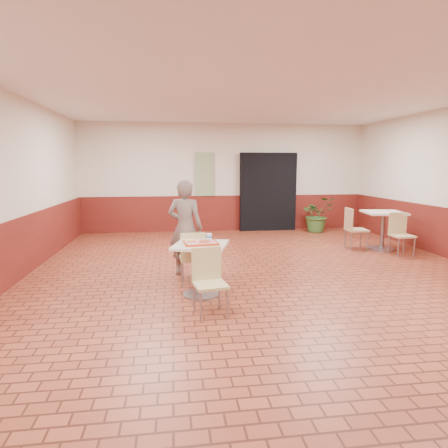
{
  "coord_description": "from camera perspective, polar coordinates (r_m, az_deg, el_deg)",
  "views": [
    {
      "loc": [
        -1.46,
        -5.51,
        1.84
      ],
      "look_at": [
        -0.7,
        0.14,
        0.95
      ],
      "focal_mm": 30.0,
      "sensor_mm": 36.0,
      "label": 1
    }
  ],
  "objects": [
    {
      "name": "serving_tray",
      "position": [
        5.28,
        -3.59,
        -2.87
      ],
      "size": [
        0.47,
        0.36,
        0.03
      ],
      "rotation": [
        0.0,
        0.0,
        0.1
      ],
      "color": "#AD2F0D",
      "rests_on": "main_table"
    },
    {
      "name": "potted_plant",
      "position": [
        10.76,
        13.98,
        1.44
      ],
      "size": [
        1.04,
        0.95,
        0.99
      ],
      "primitive_type": "imported",
      "rotation": [
        0.0,
        0.0,
        0.22
      ],
      "color": "#365E25",
      "rests_on": "ground"
    },
    {
      "name": "room_shell",
      "position": [
        5.71,
        7.22,
        5.39
      ],
      "size": [
        8.01,
        10.01,
        3.01
      ],
      "color": "brown",
      "rests_on": "ground"
    },
    {
      "name": "chair_second_left",
      "position": [
        8.74,
        19.11,
        -0.34
      ],
      "size": [
        0.45,
        0.45,
        0.92
      ],
      "rotation": [
        0.0,
        0.0,
        1.5
      ],
      "color": "tan",
      "rests_on": "ground"
    },
    {
      "name": "chair_main_front",
      "position": [
        4.69,
        -2.32,
        -8.19
      ],
      "size": [
        0.45,
        0.45,
        0.83
      ],
      "rotation": [
        0.0,
        0.0,
        0.18
      ],
      "color": "tan",
      "rests_on": "ground"
    },
    {
      "name": "long_john_donut",
      "position": [
        5.23,
        -2.93,
        -2.56
      ],
      "size": [
        0.16,
        0.09,
        0.05
      ],
      "rotation": [
        0.0,
        0.0,
        0.1
      ],
      "color": "#EB7C44",
      "rests_on": "serving_tray"
    },
    {
      "name": "ring_donut",
      "position": [
        5.29,
        -5.07,
        -2.49
      ],
      "size": [
        0.14,
        0.14,
        0.04
      ],
      "primitive_type": "torus",
      "rotation": [
        0.0,
        0.0,
        -0.28
      ],
      "color": "#F4C059",
      "rests_on": "serving_tray"
    },
    {
      "name": "main_table",
      "position": [
        5.34,
        -3.56,
        -5.61
      ],
      "size": [
        0.71,
        0.71,
        0.75
      ],
      "rotation": [
        0.0,
        0.0,
        -0.28
      ],
      "color": "beige",
      "rests_on": "ground"
    },
    {
      "name": "chair_main_back",
      "position": [
        5.86,
        -4.78,
        -4.73
      ],
      "size": [
        0.4,
        0.4,
        0.83
      ],
      "rotation": [
        0.0,
        0.0,
        3.17
      ],
      "color": "#CABD79",
      "rests_on": "ground"
    },
    {
      "name": "chair_second_front",
      "position": [
        8.58,
        25.25,
        -1.05
      ],
      "size": [
        0.4,
        0.4,
        0.87
      ],
      "rotation": [
        0.0,
        0.0,
        -0.0
      ],
      "color": "tan",
      "rests_on": "ground"
    },
    {
      "name": "paper_cup",
      "position": [
        5.36,
        -2.28,
        -1.97
      ],
      "size": [
        0.08,
        0.08,
        0.1
      ],
      "rotation": [
        0.0,
        0.0,
        -0.0
      ],
      "color": "silver",
      "rests_on": "serving_tray"
    },
    {
      "name": "second_table",
      "position": [
        8.96,
        23.07,
        0.01
      ],
      "size": [
        0.8,
        0.8,
        0.84
      ],
      "rotation": [
        0.0,
        0.0,
        -0.15
      ],
      "color": "beige",
      "rests_on": "ground"
    },
    {
      "name": "customer",
      "position": [
        6.3,
        -5.92,
        -0.6
      ],
      "size": [
        0.68,
        0.55,
        1.62
      ],
      "primitive_type": "imported",
      "rotation": [
        0.0,
        0.0,
        2.82
      ],
      "color": "#6E5E55",
      "rests_on": "ground"
    },
    {
      "name": "promo_poster",
      "position": [
        10.49,
        -2.98,
        7.56
      ],
      "size": [
        0.5,
        0.03,
        1.2
      ],
      "primitive_type": "cube",
      "color": "gray",
      "rests_on": "wainscot_band"
    },
    {
      "name": "wainscot_band",
      "position": [
        5.86,
        7.02,
        -4.42
      ],
      "size": [
        8.0,
        10.0,
        1.0
      ],
      "color": "#5E1912",
      "rests_on": "ground"
    },
    {
      "name": "corridor_doorway",
      "position": [
        10.75,
        6.71,
        4.88
      ],
      "size": [
        1.6,
        0.22,
        2.2
      ],
      "primitive_type": "cube",
      "color": "black",
      "rests_on": "ground"
    }
  ]
}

